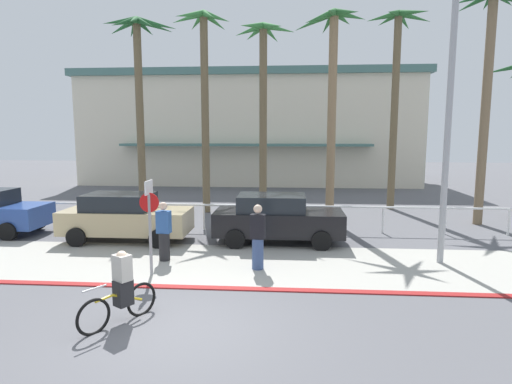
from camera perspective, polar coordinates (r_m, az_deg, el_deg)
ground_plane at (r=18.24m, az=-2.47°, el=-4.11°), size 80.00×80.00×0.00m
sidewalk_strip at (r=12.67m, az=-5.63°, el=-9.47°), size 44.00×4.00×0.02m
curb_paint at (r=10.82m, az=-7.51°, el=-12.56°), size 44.00×0.24×0.03m
building_backdrop at (r=34.16m, az=-0.70°, el=8.50°), size 25.26×10.03×8.29m
rail_fence at (r=16.61m, az=-3.10°, el=-2.34°), size 25.37×0.08×1.04m
stop_sign_bike_lane at (r=11.55m, az=-14.06°, el=-2.86°), size 0.52×0.56×2.56m
streetlight_curb at (r=13.04m, az=24.75°, el=9.34°), size 0.24×2.54×7.50m
palm_tree_0 at (r=21.31m, az=-15.41°, el=15.95°), size 3.48×3.25×9.09m
palm_tree_1 at (r=20.69m, az=-7.04°, el=15.60°), size 2.77×3.41×9.37m
palm_tree_2 at (r=20.48m, az=0.93°, el=14.90°), size 2.83×3.39×8.83m
palm_tree_3 at (r=18.49m, az=10.09°, el=15.70°), size 3.01×3.30×8.80m
palm_tree_4 at (r=22.49m, az=18.34°, el=15.20°), size 3.12×3.47×9.61m
palm_tree_5 at (r=20.10m, az=28.80°, el=16.22°), size 2.76×3.35×9.41m
car_tan_1 at (r=15.66m, az=-17.10°, el=-3.19°), size 4.40×2.02×1.69m
car_black_2 at (r=14.73m, az=2.84°, el=-3.54°), size 4.40×2.02×1.69m
cyclist_yellow_0 at (r=9.11m, az=-17.63°, el=-12.31°), size 1.06×1.55×1.50m
pedestrian_0 at (r=11.86m, az=0.24°, el=-6.36°), size 0.43×0.36×1.84m
pedestrian_1 at (r=12.95m, az=-12.22°, el=-5.48°), size 0.42×0.35×1.78m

